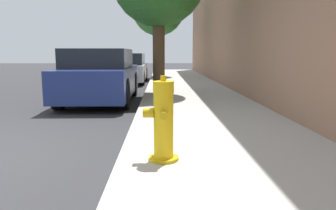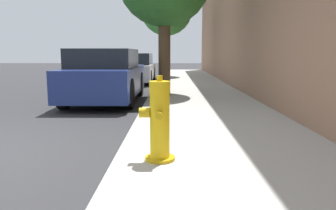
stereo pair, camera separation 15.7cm
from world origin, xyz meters
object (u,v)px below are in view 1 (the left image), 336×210
parked_car_near (100,76)px  parked_car_mid (125,68)px  street_tree_far (158,10)px

parked_car_near → parked_car_mid: size_ratio=0.95×
parked_car_near → parked_car_mid: 5.84m
parked_car_mid → street_tree_far: street_tree_far is taller
parked_car_mid → street_tree_far: (1.48, 2.35, 2.80)m
street_tree_far → parked_car_near: bearing=-100.2°
street_tree_far → parked_car_mid: bearing=-122.1°
parked_car_near → street_tree_far: street_tree_far is taller
parked_car_mid → street_tree_far: bearing=57.9°
parked_car_near → street_tree_far: (1.47, 8.20, 2.74)m
parked_car_mid → street_tree_far: 3.94m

